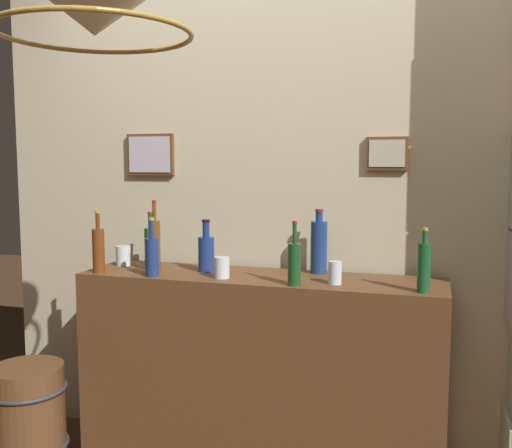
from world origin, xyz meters
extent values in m
cube|color=beige|center=(0.00, 1.10, 1.44)|extent=(3.10, 0.08, 2.88)
cube|color=brown|center=(-0.68, 1.05, 1.55)|extent=(0.27, 0.03, 0.22)
cube|color=#BCB2C3|center=(-0.68, 1.03, 1.55)|extent=(0.24, 0.01, 0.19)
cube|color=brown|center=(0.56, 1.05, 1.55)|extent=(0.20, 0.03, 0.16)
cube|color=#B6AF95|center=(0.56, 1.03, 1.55)|extent=(0.17, 0.01, 0.13)
cube|color=brown|center=(0.00, 0.81, 0.49)|extent=(1.71, 0.43, 0.97)
cylinder|color=#185522|center=(-0.62, 0.91, 1.07)|extent=(0.07, 0.07, 0.19)
cylinder|color=#185522|center=(-0.62, 0.91, 1.20)|extent=(0.02, 0.02, 0.07)
cylinder|color=maroon|center=(-0.62, 0.91, 1.25)|extent=(0.03, 0.03, 0.01)
cylinder|color=brown|center=(-0.52, 0.76, 1.10)|extent=(0.05, 0.05, 0.25)
cylinder|color=brown|center=(-0.52, 0.76, 1.27)|extent=(0.02, 0.02, 0.09)
cylinder|color=maroon|center=(-0.52, 0.76, 1.32)|extent=(0.02, 0.02, 0.01)
cylinder|color=brown|center=(-0.76, 0.65, 1.08)|extent=(0.06, 0.06, 0.21)
cylinder|color=brown|center=(-0.76, 0.65, 1.23)|extent=(0.02, 0.02, 0.08)
cylinder|color=#B7932D|center=(-0.76, 0.65, 1.27)|extent=(0.02, 0.02, 0.01)
cylinder|color=navy|center=(-0.47, 0.65, 1.06)|extent=(0.06, 0.06, 0.18)
cylinder|color=navy|center=(-0.47, 0.65, 1.20)|extent=(0.02, 0.02, 0.08)
cylinder|color=#B7932D|center=(-0.47, 0.65, 1.24)|extent=(0.03, 0.03, 0.01)
cylinder|color=navy|center=(0.25, 0.95, 1.10)|extent=(0.08, 0.08, 0.25)
cylinder|color=navy|center=(0.25, 0.95, 1.25)|extent=(0.03, 0.03, 0.05)
cylinder|color=maroon|center=(0.25, 0.95, 1.28)|extent=(0.04, 0.04, 0.01)
cylinder|color=#175326|center=(0.74, 0.67, 1.08)|extent=(0.05, 0.05, 0.20)
cylinder|color=#175326|center=(0.74, 0.67, 1.20)|extent=(0.02, 0.02, 0.05)
cylinder|color=#B7932D|center=(0.74, 0.67, 1.24)|extent=(0.02, 0.02, 0.01)
cylinder|color=#184920|center=(0.21, 0.65, 1.07)|extent=(0.06, 0.06, 0.18)
cylinder|color=#184920|center=(0.21, 0.65, 1.20)|extent=(0.02, 0.02, 0.09)
cylinder|color=maroon|center=(0.21, 0.65, 1.25)|extent=(0.02, 0.02, 0.01)
cylinder|color=navy|center=(-0.28, 0.83, 1.06)|extent=(0.08, 0.08, 0.17)
cylinder|color=navy|center=(-0.28, 0.83, 1.18)|extent=(0.03, 0.03, 0.07)
cylinder|color=black|center=(-0.28, 0.83, 1.22)|extent=(0.04, 0.04, 0.01)
cylinder|color=silver|center=(0.37, 0.72, 1.03)|extent=(0.06, 0.06, 0.10)
cylinder|color=silver|center=(-0.75, 0.86, 1.03)|extent=(0.08, 0.08, 0.10)
cylinder|color=silver|center=(-0.15, 0.70, 1.02)|extent=(0.07, 0.07, 0.10)
torus|color=#AD8433|center=(-0.23, -0.17, 1.89)|extent=(0.60, 0.60, 0.02)
cylinder|color=brown|center=(-1.10, 0.52, 0.26)|extent=(0.35, 0.35, 0.51)
torus|color=#333338|center=(-1.10, 0.52, 0.40)|extent=(0.38, 0.38, 0.02)
torus|color=#333338|center=(-1.10, 0.52, 0.11)|extent=(0.38, 0.38, 0.02)
camera|label=1|loc=(0.77, -1.75, 1.50)|focal=40.47mm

